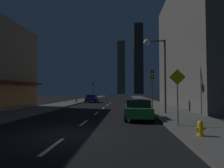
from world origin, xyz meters
name	(u,v)px	position (x,y,z in m)	size (l,w,h in m)	color
ground_plane	(113,101)	(0.00, 32.00, -0.05)	(78.00, 136.00, 0.10)	black
sidewalk_right	(145,100)	(7.00, 32.00, 0.07)	(4.00, 76.00, 0.15)	#605E59
sidewalk_left	(82,100)	(-7.00, 32.00, 0.07)	(4.00, 76.00, 0.15)	#605E59
lane_marking_center	(100,110)	(0.00, 11.00, 0.01)	(0.16, 28.20, 0.01)	silver
building_apartment_right	(216,45)	(14.50, 16.00, 8.10)	(11.00, 20.00, 16.19)	slate
skyscraper_distant_tall	(121,68)	(-0.78, 142.87, 21.51)	(6.34, 8.66, 43.03)	brown
skyscraper_distant_mid	(138,59)	(12.96, 138.07, 27.85)	(7.13, 7.97, 55.70)	#2E2B22
car_parked_near	(138,109)	(3.60, 5.02, 0.74)	(1.98, 4.24, 1.45)	#1E722D
car_parked_far	(92,98)	(-3.60, 25.33, 0.74)	(1.98, 4.24, 1.45)	navy
fire_hydrant_yellow_near	(200,129)	(5.90, -0.55, 0.45)	(0.42, 0.30, 0.65)	yellow
fire_hydrant_far_left	(76,101)	(-5.90, 23.07, 0.45)	(0.42, 0.30, 0.65)	red
traffic_light_near_right	(152,81)	(5.50, 10.85, 3.19)	(0.32, 0.48, 4.20)	#2D2D2D
traffic_light_far_left	(93,87)	(-5.50, 37.55, 3.19)	(0.32, 0.48, 4.20)	#2D2D2D
street_lamp_right	(156,58)	(5.38, 7.77, 5.07)	(1.96, 0.56, 6.58)	#38383D
pedestrian_crossing_sign	(177,92)	(5.60, 1.76, 2.02)	(0.91, 0.08, 3.15)	slate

